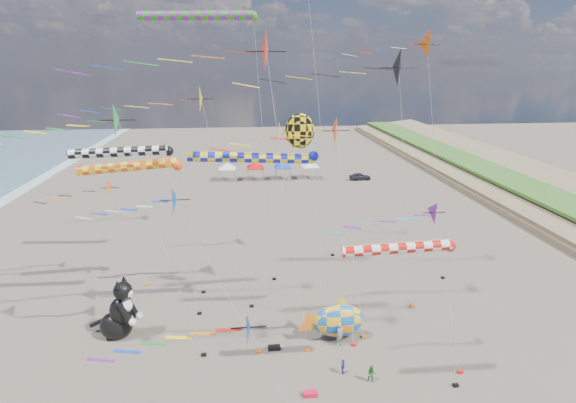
% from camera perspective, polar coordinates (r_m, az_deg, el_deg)
% --- Properties ---
extents(delta_kite_0, '(9.77, 1.95, 9.08)m').
position_cam_1_polar(delta_kite_0, '(22.92, -6.14, -16.25)').
color(delta_kite_0, '#1A3AB7').
rests_on(delta_kite_0, ground).
extents(delta_kite_1, '(13.59, 2.24, 18.95)m').
position_cam_1_polar(delta_kite_1, '(35.15, -13.83, 12.04)').
color(delta_kite_1, yellow).
rests_on(delta_kite_1, ground).
extents(delta_kite_2, '(10.66, 2.19, 17.04)m').
position_cam_1_polar(delta_kite_2, '(30.21, 4.55, 8.14)').
color(delta_kite_2, '#FF5221').
rests_on(delta_kite_2, ground).
extents(delta_kite_3, '(9.13, 1.77, 10.52)m').
position_cam_1_polar(delta_kite_3, '(43.34, -23.60, 0.90)').
color(delta_kite_3, '#FC5F19').
rests_on(delta_kite_3, ground).
extents(delta_kite_4, '(10.59, 2.21, 12.69)m').
position_cam_1_polar(delta_kite_4, '(29.92, -13.48, -0.88)').
color(delta_kite_4, '#0C52B8').
rests_on(delta_kite_4, ground).
extents(delta_kite_5, '(11.03, 2.65, 23.27)m').
position_cam_1_polar(delta_kite_5, '(41.43, 17.69, 18.31)').
color(delta_kite_5, '#C6490E').
rests_on(delta_kite_5, ground).
extents(delta_kite_6, '(13.98, 2.95, 21.58)m').
position_cam_1_polar(delta_kite_6, '(35.04, 12.62, 16.02)').
color(delta_kite_6, black).
rests_on(delta_kite_6, ground).
extents(delta_kite_7, '(10.17, 2.26, 18.35)m').
position_cam_1_polar(delta_kite_7, '(29.24, -19.39, 9.51)').
color(delta_kite_7, green).
rests_on(delta_kite_7, ground).
extents(delta_kite_9, '(14.36, 2.68, 22.43)m').
position_cam_1_polar(delta_kite_9, '(28.03, -5.74, 18.04)').
color(delta_kite_9, red).
rests_on(delta_kite_9, ground).
extents(delta_kite_10, '(9.20, 1.65, 12.14)m').
position_cam_1_polar(delta_kite_10, '(28.26, 16.01, -3.06)').
color(delta_kite_10, '#651787').
rests_on(delta_kite_10, ground).
extents(windsock_0, '(10.62, 0.78, 14.28)m').
position_cam_1_polar(windsock_0, '(32.23, -3.92, 5.50)').
color(windsock_0, '#1219B8').
rests_on(windsock_0, ground).
extents(windsock_1, '(11.01, 0.81, 24.40)m').
position_cam_1_polar(windsock_1, '(39.95, -10.97, 22.01)').
color(windsock_1, '#268918').
rests_on(windsock_1, ground).
extents(windsock_2, '(9.79, 0.86, 12.53)m').
position_cam_1_polar(windsock_2, '(39.67, -19.02, 4.18)').
color(windsock_2, '#FA4A15').
rests_on(windsock_2, ground).
extents(windsock_3, '(8.14, 0.70, 10.41)m').
position_cam_1_polar(windsock_3, '(27.08, 14.39, -5.85)').
color(windsock_3, red).
rests_on(windsock_3, ground).
extents(windsock_4, '(8.99, 0.75, 14.40)m').
position_cam_1_polar(windsock_4, '(35.69, -20.11, 5.82)').
color(windsock_4, black).
rests_on(windsock_4, ground).
extents(angelfish_kite, '(3.74, 3.02, 16.79)m').
position_cam_1_polar(angelfish_kite, '(33.90, 1.17, 8.71)').
color(angelfish_kite, yellow).
rests_on(angelfish_kite, ground).
extents(cat_inflatable, '(4.17, 3.03, 5.07)m').
position_cam_1_polar(cat_inflatable, '(37.50, -20.81, -12.40)').
color(cat_inflatable, black).
rests_on(cat_inflatable, ground).
extents(fish_inflatable, '(5.38, 2.08, 3.67)m').
position_cam_1_polar(fish_inflatable, '(35.50, 6.35, -14.78)').
color(fish_inflatable, blue).
rests_on(fish_inflatable, ground).
extents(person_adult, '(0.80, 0.78, 1.85)m').
position_cam_1_polar(person_adult, '(35.18, 6.59, -16.45)').
color(person_adult, gray).
rests_on(person_adult, ground).
extents(child_green, '(0.72, 0.64, 1.24)m').
position_cam_1_polar(child_green, '(32.34, 10.56, -20.75)').
color(child_green, '#207D2B').
rests_on(child_green, ground).
extents(child_blue, '(0.56, 0.69, 1.10)m').
position_cam_1_polar(child_blue, '(32.81, 6.98, -20.07)').
color(child_blue, '#2F34B1').
rests_on(child_blue, ground).
extents(kite_bag_1, '(0.90, 0.44, 0.30)m').
position_cam_1_polar(kite_bag_1, '(35.00, -1.78, -18.06)').
color(kite_bag_1, black).
rests_on(kite_bag_1, ground).
extents(kite_bag_2, '(0.90, 0.44, 0.30)m').
position_cam_1_polar(kite_bag_2, '(31.17, 2.85, -23.23)').
color(kite_bag_2, red).
rests_on(kite_bag_2, ground).
extents(tent_row, '(19.20, 4.20, 3.80)m').
position_cam_1_polar(tent_row, '(81.18, -2.43, 4.96)').
color(tent_row, white).
rests_on(tent_row, ground).
extents(parked_car, '(3.83, 1.58, 1.30)m').
position_cam_1_polar(parked_car, '(82.47, 9.13, 3.16)').
color(parked_car, '#26262D').
rests_on(parked_car, ground).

